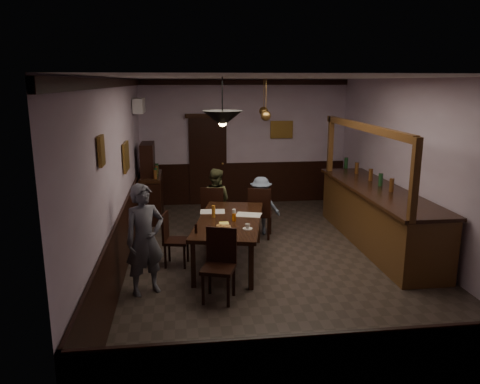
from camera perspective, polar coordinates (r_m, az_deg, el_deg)
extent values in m
cube|color=#2D2621|center=(7.94, 4.47, -8.51)|extent=(5.00, 8.00, 0.01)
cube|color=white|center=(7.37, 4.90, 13.74)|extent=(5.00, 8.00, 0.01)
cube|color=#AF97AF|center=(11.40, 0.57, 6.08)|extent=(5.00, 0.01, 3.00)
cube|color=#AF97AF|center=(3.83, 17.09, -9.41)|extent=(5.00, 0.01, 3.00)
cube|color=#AF97AF|center=(7.42, -14.60, 1.69)|extent=(0.01, 8.00, 3.00)
cube|color=#AF97AF|center=(8.38, 21.67, 2.48)|extent=(0.01, 8.00, 3.00)
cube|color=black|center=(7.67, -1.30, -3.51)|extent=(1.44, 2.36, 0.06)
cube|color=black|center=(6.90, -5.72, -8.85)|extent=(0.07, 0.07, 0.69)
cube|color=black|center=(6.80, 1.34, -9.12)|extent=(0.07, 0.07, 0.69)
cube|color=black|center=(8.80, -3.29, -3.86)|extent=(0.07, 0.07, 0.69)
cube|color=black|center=(8.72, 2.19, -4.00)|extent=(0.07, 0.07, 0.69)
cube|color=black|center=(9.08, -3.19, -2.53)|extent=(0.53, 0.53, 0.05)
cube|color=black|center=(8.82, -3.44, -1.13)|extent=(0.43, 0.15, 0.51)
cube|color=black|center=(9.28, -1.92, -3.71)|extent=(0.04, 0.04, 0.44)
cube|color=black|center=(9.34, -4.04, -3.62)|extent=(0.04, 0.04, 0.44)
cube|color=black|center=(8.96, -2.27, -4.36)|extent=(0.04, 0.04, 0.44)
cube|color=black|center=(9.02, -4.47, -4.27)|extent=(0.04, 0.04, 0.44)
cube|color=black|center=(9.00, 2.50, -2.65)|extent=(0.54, 0.54, 0.05)
cube|color=black|center=(8.74, 2.37, -1.24)|extent=(0.43, 0.16, 0.52)
cube|color=black|center=(9.22, 3.69, -3.85)|extent=(0.04, 0.04, 0.44)
cube|color=black|center=(9.26, 1.52, -3.76)|extent=(0.04, 0.04, 0.44)
cube|color=black|center=(8.88, 3.48, -4.51)|extent=(0.04, 0.04, 0.44)
cube|color=black|center=(8.92, 1.23, -4.41)|extent=(0.04, 0.04, 0.44)
cube|color=black|center=(6.45, -2.65, -9.34)|extent=(0.54, 0.54, 0.05)
cube|color=black|center=(6.52, -2.26, -6.47)|extent=(0.42, 0.18, 0.51)
cube|color=black|center=(6.43, -4.54, -11.76)|extent=(0.04, 0.04, 0.44)
cube|color=black|center=(6.35, -1.47, -12.05)|extent=(0.04, 0.04, 0.44)
cube|color=black|center=(6.74, -3.72, -10.54)|extent=(0.04, 0.04, 0.44)
cube|color=black|center=(6.66, -0.79, -10.80)|extent=(0.04, 0.04, 0.44)
cube|color=black|center=(7.71, -7.77, -5.96)|extent=(0.45, 0.45, 0.05)
cube|color=black|center=(7.67, -9.10, -4.18)|extent=(0.11, 0.38, 0.46)
cube|color=black|center=(7.61, -6.79, -7.90)|extent=(0.04, 0.04, 0.39)
cube|color=black|center=(7.90, -6.40, -7.09)|extent=(0.04, 0.04, 0.39)
cube|color=black|center=(7.67, -9.09, -7.81)|extent=(0.04, 0.04, 0.39)
cube|color=black|center=(7.96, -8.61, -7.01)|extent=(0.04, 0.04, 0.39)
imported|color=#4D4E58|center=(6.68, -11.52, -5.71)|extent=(0.69, 0.61, 1.59)
imported|color=brown|center=(9.22, -3.03, -1.08)|extent=(0.78, 0.72, 1.30)
imported|color=slate|center=(9.16, 2.56, -1.67)|extent=(0.81, 0.57, 1.14)
cube|color=silver|center=(8.08, -3.37, -2.40)|extent=(0.44, 0.33, 0.01)
cube|color=silver|center=(7.87, 1.05, -2.80)|extent=(0.49, 0.42, 0.01)
cube|color=#FFE85D|center=(7.44, -1.97, -3.80)|extent=(0.18, 0.18, 0.00)
cylinder|color=white|center=(7.14, 0.92, -4.50)|extent=(0.15, 0.15, 0.01)
imported|color=white|center=(7.12, 0.93, -4.19)|extent=(0.10, 0.10, 0.07)
cylinder|color=white|center=(7.14, -1.90, -4.49)|extent=(0.22, 0.22, 0.01)
torus|color=#C68C47|center=(7.18, -2.46, -4.17)|extent=(0.13, 0.13, 0.04)
torus|color=#C68C47|center=(7.15, -1.65, -4.22)|extent=(0.13, 0.13, 0.04)
cylinder|color=orange|center=(7.53, -0.73, -3.12)|extent=(0.07, 0.07, 0.12)
cylinder|color=#BF721E|center=(7.74, -3.25, -2.38)|extent=(0.06, 0.06, 0.20)
cylinder|color=silver|center=(7.69, -0.74, -2.65)|extent=(0.06, 0.06, 0.15)
cylinder|color=black|center=(6.97, -5.38, -4.45)|extent=(0.04, 0.04, 0.14)
cube|color=black|center=(10.38, -10.70, -0.79)|extent=(0.45, 1.26, 0.90)
cube|color=black|center=(10.27, -10.82, 1.89)|extent=(0.43, 1.22, 0.07)
cube|color=black|center=(10.21, -11.19, 3.86)|extent=(0.27, 0.81, 0.72)
cube|color=#4A2A13|center=(8.94, 16.36, -3.02)|extent=(0.83, 3.88, 1.02)
cube|color=black|center=(8.80, 16.47, 0.27)|extent=(0.92, 3.97, 0.06)
cube|color=#4A2A13|center=(8.49, 14.79, 7.68)|extent=(0.10, 3.78, 0.12)
cube|color=#4A2A13|center=(6.91, 20.16, 1.44)|extent=(0.10, 0.10, 1.20)
cube|color=#4A2A13|center=(10.28, 10.81, 5.69)|extent=(0.10, 0.10, 1.20)
cube|color=black|center=(11.33, -3.93, 3.70)|extent=(0.90, 0.06, 2.10)
cube|color=white|center=(10.16, -12.20, 10.27)|extent=(0.20, 0.85, 0.30)
cube|color=olive|center=(5.74, -16.55, 4.85)|extent=(0.04, 0.28, 0.36)
cube|color=olive|center=(8.16, -13.72, 4.20)|extent=(0.04, 0.62, 0.48)
cube|color=olive|center=(11.48, 5.09, 7.58)|extent=(0.55, 0.04, 0.42)
cylinder|color=black|center=(6.55, -2.17, 11.37)|extent=(0.02, 0.02, 0.56)
cone|color=black|center=(6.56, -2.14, 8.93)|extent=(0.56, 0.56, 0.22)
sphere|color=#FFD88C|center=(6.57, -2.14, 8.49)|extent=(0.12, 0.12, 0.12)
cylinder|color=#BF8C3F|center=(9.08, 3.19, 11.48)|extent=(0.02, 0.02, 0.70)
cone|color=#BF8C3F|center=(9.10, 3.16, 9.27)|extent=(0.20, 0.20, 0.22)
sphere|color=#FFD88C|center=(9.10, 3.16, 8.96)|extent=(0.12, 0.12, 0.12)
cylinder|color=#BF8C3F|center=(10.47, 2.92, 11.73)|extent=(0.02, 0.02, 0.70)
cone|color=#BF8C3F|center=(10.48, 2.90, 9.81)|extent=(0.20, 0.20, 0.22)
sphere|color=#FFD88C|center=(10.49, 2.90, 9.54)|extent=(0.12, 0.12, 0.12)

